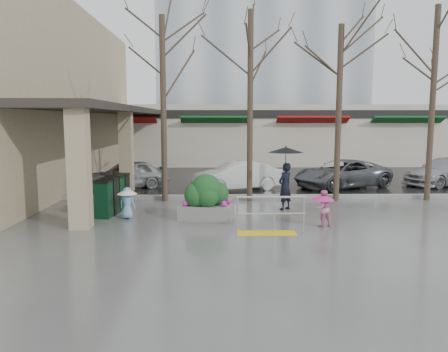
{
  "coord_description": "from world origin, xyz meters",
  "views": [
    {
      "loc": [
        -0.08,
        -12.69,
        3.07
      ],
      "look_at": [
        0.18,
        0.9,
        1.3
      ],
      "focal_mm": 35.0,
      "sensor_mm": 36.0,
      "label": 1
    }
  ],
  "objects_px": {
    "news_boxes": "(113,194)",
    "car_c": "(342,174)",
    "tree_east": "(435,56)",
    "car_d": "(445,172)",
    "tree_midwest": "(250,60)",
    "woman": "(285,171)",
    "child_pink": "(323,205)",
    "tree_mideast": "(340,70)",
    "tree_west": "(163,63)",
    "child_blue": "(127,199)",
    "car_a": "(127,174)",
    "car_b": "(237,176)",
    "handrail": "(269,220)",
    "planter": "(207,198)"
  },
  "relations": [
    {
      "from": "tree_east",
      "to": "car_c",
      "type": "xyz_separation_m",
      "value": [
        -2.38,
        3.1,
        -4.75
      ]
    },
    {
      "from": "tree_midwest",
      "to": "tree_mideast",
      "type": "relative_size",
      "value": 1.08
    },
    {
      "from": "car_d",
      "to": "car_c",
      "type": "bearing_deg",
      "value": -106.97
    },
    {
      "from": "tree_midwest",
      "to": "car_d",
      "type": "xyz_separation_m",
      "value": [
        9.51,
        3.86,
        -4.6
      ]
    },
    {
      "from": "tree_west",
      "to": "child_blue",
      "type": "height_order",
      "value": "tree_west"
    },
    {
      "from": "woman",
      "to": "car_a",
      "type": "xyz_separation_m",
      "value": [
        -6.36,
        4.82,
        -0.68
      ]
    },
    {
      "from": "handrail",
      "to": "tree_east",
      "type": "distance_m",
      "value": 9.6
    },
    {
      "from": "news_boxes",
      "to": "car_c",
      "type": "xyz_separation_m",
      "value": [
        9.1,
        5.08,
        0.03
      ]
    },
    {
      "from": "car_b",
      "to": "news_boxes",
      "type": "bearing_deg",
      "value": -64.53
    },
    {
      "from": "tree_midwest",
      "to": "car_b",
      "type": "distance_m",
      "value": 5.24
    },
    {
      "from": "woman",
      "to": "car_d",
      "type": "xyz_separation_m",
      "value": [
        8.42,
        5.52,
        -0.68
      ]
    },
    {
      "from": "woman",
      "to": "tree_west",
      "type": "bearing_deg",
      "value": -64.3
    },
    {
      "from": "car_a",
      "to": "tree_east",
      "type": "bearing_deg",
      "value": 56.52
    },
    {
      "from": "car_b",
      "to": "car_c",
      "type": "height_order",
      "value": "same"
    },
    {
      "from": "tree_mideast",
      "to": "child_blue",
      "type": "xyz_separation_m",
      "value": [
        -7.32,
        -2.93,
        -4.25
      ]
    },
    {
      "from": "tree_west",
      "to": "tree_midwest",
      "type": "xyz_separation_m",
      "value": [
        3.2,
        0.0,
        0.15
      ]
    },
    {
      "from": "woman",
      "to": "planter",
      "type": "xyz_separation_m",
      "value": [
        -2.65,
        -1.42,
        -0.64
      ]
    },
    {
      "from": "handrail",
      "to": "car_d",
      "type": "xyz_separation_m",
      "value": [
        9.35,
        8.66,
        0.25
      ]
    },
    {
      "from": "woman",
      "to": "car_d",
      "type": "height_order",
      "value": "woman"
    },
    {
      "from": "news_boxes",
      "to": "tree_west",
      "type": "bearing_deg",
      "value": 60.4
    },
    {
      "from": "planter",
      "to": "tree_west",
      "type": "bearing_deg",
      "value": 118.01
    },
    {
      "from": "news_boxes",
      "to": "car_d",
      "type": "height_order",
      "value": "car_d"
    },
    {
      "from": "car_c",
      "to": "tree_mideast",
      "type": "bearing_deg",
      "value": -44.8
    },
    {
      "from": "tree_east",
      "to": "tree_midwest",
      "type": "bearing_deg",
      "value": 180.0
    },
    {
      "from": "planter",
      "to": "car_c",
      "type": "distance_m",
      "value": 8.6
    },
    {
      "from": "tree_west",
      "to": "car_d",
      "type": "bearing_deg",
      "value": 16.89
    },
    {
      "from": "tree_east",
      "to": "car_a",
      "type": "height_order",
      "value": "tree_east"
    },
    {
      "from": "child_blue",
      "to": "planter",
      "type": "distance_m",
      "value": 2.46
    },
    {
      "from": "news_boxes",
      "to": "child_pink",
      "type": "bearing_deg",
      "value": -10.39
    },
    {
      "from": "tree_east",
      "to": "car_a",
      "type": "distance_m",
      "value": 13.36
    },
    {
      "from": "handrail",
      "to": "tree_west",
      "type": "distance_m",
      "value": 7.52
    },
    {
      "from": "tree_midwest",
      "to": "car_a",
      "type": "bearing_deg",
      "value": 149.05
    },
    {
      "from": "tree_east",
      "to": "car_d",
      "type": "relative_size",
      "value": 1.66
    },
    {
      "from": "child_blue",
      "to": "woman",
      "type": "bearing_deg",
      "value": -156.01
    },
    {
      "from": "tree_west",
      "to": "car_c",
      "type": "height_order",
      "value": "tree_west"
    },
    {
      "from": "tree_midwest",
      "to": "car_b",
      "type": "xyz_separation_m",
      "value": [
        -0.35,
        2.47,
        -4.6
      ]
    },
    {
      "from": "tree_west",
      "to": "tree_mideast",
      "type": "bearing_deg",
      "value": 0.0
    },
    {
      "from": "tree_midwest",
      "to": "news_boxes",
      "type": "bearing_deg",
      "value": -157.04
    },
    {
      "from": "handrail",
      "to": "planter",
      "type": "height_order",
      "value": "planter"
    },
    {
      "from": "tree_east",
      "to": "car_c",
      "type": "bearing_deg",
      "value": 127.5
    },
    {
      "from": "tree_west",
      "to": "car_a",
      "type": "xyz_separation_m",
      "value": [
        -2.08,
        3.16,
        -4.45
      ]
    },
    {
      "from": "news_boxes",
      "to": "car_c",
      "type": "bearing_deg",
      "value": 36.34
    },
    {
      "from": "tree_east",
      "to": "news_boxes",
      "type": "relative_size",
      "value": 3.28
    },
    {
      "from": "tree_east",
      "to": "car_d",
      "type": "bearing_deg",
      "value": 54.95
    },
    {
      "from": "woman",
      "to": "car_a",
      "type": "height_order",
      "value": "woman"
    },
    {
      "from": "tree_midwest",
      "to": "car_d",
      "type": "height_order",
      "value": "tree_midwest"
    },
    {
      "from": "tree_midwest",
      "to": "child_blue",
      "type": "distance_m",
      "value": 6.79
    },
    {
      "from": "woman",
      "to": "child_pink",
      "type": "bearing_deg",
      "value": 63.65
    },
    {
      "from": "handrail",
      "to": "car_a",
      "type": "xyz_separation_m",
      "value": [
        -5.44,
        7.96,
        0.25
      ]
    },
    {
      "from": "child_blue",
      "to": "car_d",
      "type": "distance_m",
      "value": 15.14
    }
  ]
}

